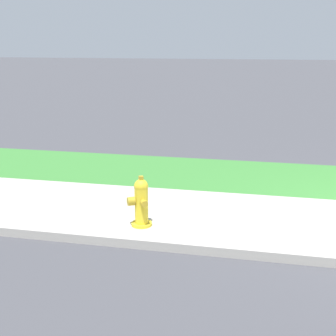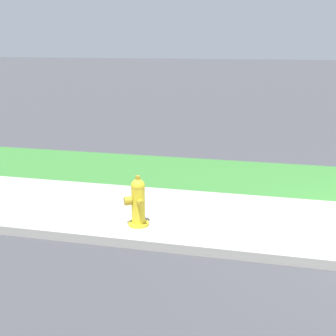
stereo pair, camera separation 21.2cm
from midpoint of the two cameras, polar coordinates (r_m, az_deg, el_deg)
fire_hydrant_mid_block at (r=6.43m, az=-4.27°, el=-4.22°), size 0.34×0.36×0.72m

